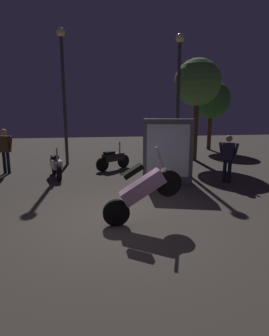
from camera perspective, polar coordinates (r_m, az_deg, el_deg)
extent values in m
plane|color=#4C443D|center=(6.03, -3.22, -11.07)|extent=(40.00, 40.00, 0.00)
cylinder|color=black|center=(5.73, -3.82, -9.28)|extent=(0.56, 0.11, 0.56)
cylinder|color=black|center=(5.77, 7.04, -3.13)|extent=(0.56, 0.11, 0.56)
cube|color=#C68CB7|center=(5.65, 1.67, -4.00)|extent=(0.97, 0.31, 0.76)
cube|color=black|center=(5.53, -0.33, -0.65)|extent=(0.43, 0.24, 0.32)
cylinder|color=gray|center=(5.60, 5.22, 2.19)|extent=(0.21, 0.06, 0.44)
sphere|color=#F2EABF|center=(5.67, 6.15, -0.44)|extent=(0.12, 0.12, 0.12)
cylinder|color=black|center=(10.74, -16.45, 0.20)|extent=(0.25, 0.57, 0.56)
cylinder|color=black|center=(9.67, -15.46, -0.97)|extent=(0.25, 0.57, 0.56)
cube|color=beige|center=(10.16, -16.05, 0.92)|extent=(0.54, 1.00, 0.30)
cube|color=black|center=(10.32, -16.29, 2.19)|extent=(0.35, 0.49, 0.10)
cylinder|color=gray|center=(9.76, -15.85, 2.73)|extent=(0.07, 0.07, 0.45)
sphere|color=#F2EABF|center=(9.72, -15.64, 0.76)|extent=(0.12, 0.12, 0.12)
cylinder|color=black|center=(10.86, -6.69, 0.73)|extent=(0.52, 0.40, 0.56)
cylinder|color=black|center=(11.54, -2.31, 1.45)|extent=(0.52, 0.40, 0.56)
cube|color=black|center=(11.15, -4.45, 2.26)|extent=(0.96, 0.78, 0.30)
cube|color=black|center=(10.99, -5.28, 3.17)|extent=(0.50, 0.44, 0.10)
cylinder|color=gray|center=(11.31, -3.10, 4.34)|extent=(0.08, 0.08, 0.45)
sphere|color=#F2EABF|center=(11.42, -2.70, 2.77)|extent=(0.12, 0.12, 0.12)
cylinder|color=black|center=(9.64, 19.16, -0.63)|extent=(0.12, 0.12, 0.76)
cylinder|color=black|center=(9.68, 18.25, -0.51)|extent=(0.12, 0.12, 0.76)
cube|color=#261E38|center=(9.55, 18.96, 3.33)|extent=(0.43, 0.42, 0.57)
sphere|color=#9E7251|center=(9.50, 19.13, 5.83)|extent=(0.21, 0.21, 0.21)
cylinder|color=#261E38|center=(9.49, 20.37, 3.36)|extent=(0.19, 0.19, 0.52)
cylinder|color=#261E38|center=(9.61, 17.59, 3.64)|extent=(0.19, 0.19, 0.52)
cylinder|color=black|center=(11.47, -24.77, 0.98)|extent=(0.12, 0.12, 0.82)
cylinder|color=black|center=(11.55, -25.47, 0.99)|extent=(0.12, 0.12, 0.82)
cube|color=#59331E|center=(11.41, -25.43, 4.53)|extent=(0.41, 0.32, 0.61)
sphere|color=tan|center=(11.37, -25.63, 6.77)|extent=(0.23, 0.23, 0.23)
cylinder|color=#59331E|center=(11.29, -24.39, 4.71)|extent=(0.20, 0.13, 0.56)
cylinder|color=#38383D|center=(11.96, 9.02, 12.56)|extent=(0.14, 0.14, 5.08)
sphere|color=#F9E59E|center=(12.30, 9.45, 25.13)|extent=(0.36, 0.36, 0.36)
cylinder|color=#38383D|center=(12.47, -14.39, 12.97)|extent=(0.14, 0.14, 5.37)
sphere|color=#F9E59E|center=(12.87, -15.09, 25.63)|extent=(0.36, 0.36, 0.36)
cylinder|color=#4C331E|center=(13.62, 12.54, 7.72)|extent=(0.24, 0.24, 2.91)
sphere|color=#568C42|center=(13.65, 12.97, 17.00)|extent=(2.16, 2.16, 2.16)
cylinder|color=#4C331E|center=(17.70, 15.34, 7.36)|extent=(0.24, 0.24, 2.24)
sphere|color=#336B2D|center=(17.68, 15.68, 13.53)|extent=(2.25, 2.25, 2.25)
cube|color=#595960|center=(9.07, 6.95, 3.49)|extent=(1.68, 0.93, 2.10)
cube|color=white|center=(8.79, 6.96, 3.57)|extent=(1.30, 0.41, 1.68)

